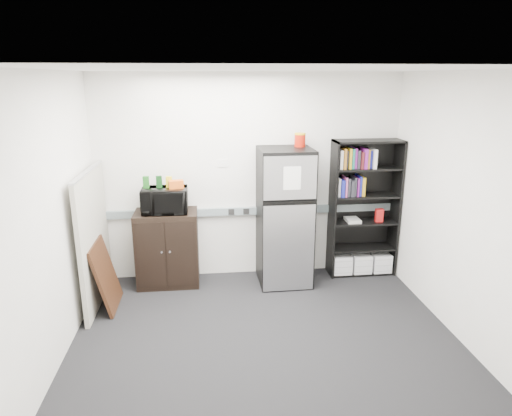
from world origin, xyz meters
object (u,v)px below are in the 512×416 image
(bookshelf, at_px, (364,210))
(refrigerator, at_px, (285,217))
(cabinet, at_px, (168,248))
(cubicle_partition, at_px, (94,238))
(microwave, at_px, (165,200))

(bookshelf, distance_m, refrigerator, 1.11)
(bookshelf, relative_size, cabinet, 1.88)
(cubicle_partition, bearing_deg, microwave, 26.73)
(cubicle_partition, bearing_deg, bookshelf, 8.06)
(refrigerator, bearing_deg, microwave, 176.55)
(bookshelf, distance_m, cabinet, 2.66)
(microwave, bearing_deg, cabinet, 89.84)
(cubicle_partition, height_order, refrigerator, refrigerator)
(cubicle_partition, xyz_separation_m, microwave, (0.80, 0.40, 0.33))
(cabinet, relative_size, refrigerator, 0.55)
(cubicle_partition, xyz_separation_m, cabinet, (0.80, 0.42, -0.32))
(cubicle_partition, distance_m, microwave, 0.96)
(cabinet, bearing_deg, cubicle_partition, -152.37)
(cabinet, height_order, microwave, microwave)
(bookshelf, bearing_deg, cabinet, -178.59)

